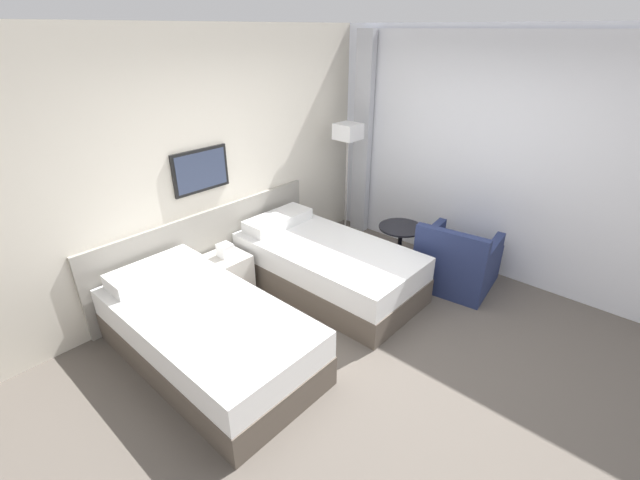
# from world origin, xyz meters

# --- Properties ---
(ground_plane) EXTENTS (16.00, 16.00, 0.00)m
(ground_plane) POSITION_xyz_m (0.00, 0.00, 0.00)
(ground_plane) COLOR #5B544C
(wall_headboard) EXTENTS (10.00, 0.10, 2.70)m
(wall_headboard) POSITION_xyz_m (-0.02, 2.14, 1.30)
(wall_headboard) COLOR beige
(wall_headboard) RESTS_ON ground_plane
(wall_window) EXTENTS (0.21, 4.61, 2.70)m
(wall_window) POSITION_xyz_m (2.11, -0.09, 1.34)
(wall_window) COLOR white
(wall_window) RESTS_ON ground_plane
(bed_near_door) EXTENTS (1.05, 2.03, 0.67)m
(bed_near_door) POSITION_xyz_m (-1.10, 1.07, 0.28)
(bed_near_door) COLOR brown
(bed_near_door) RESTS_ON ground_plane
(bed_near_window) EXTENTS (1.05, 2.03, 0.67)m
(bed_near_window) POSITION_xyz_m (0.48, 1.07, 0.28)
(bed_near_window) COLOR brown
(bed_near_window) RESTS_ON ground_plane
(nightstand) EXTENTS (0.42, 0.43, 0.58)m
(nightstand) POSITION_xyz_m (-0.31, 1.82, 0.23)
(nightstand) COLOR beige
(nightstand) RESTS_ON ground_plane
(floor_lamp) EXTENTS (0.29, 0.29, 1.59)m
(floor_lamp) POSITION_xyz_m (1.57, 1.68, 1.37)
(floor_lamp) COLOR #9E9993
(floor_lamp) RESTS_ON ground_plane
(side_table) EXTENTS (0.52, 0.52, 0.58)m
(side_table) POSITION_xyz_m (1.35, 0.67, 0.41)
(side_table) COLOR black
(side_table) RESTS_ON ground_plane
(armchair) EXTENTS (0.90, 0.86, 0.78)m
(armchair) POSITION_xyz_m (1.51, 0.02, 0.27)
(armchair) COLOR navy
(armchair) RESTS_ON ground_plane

